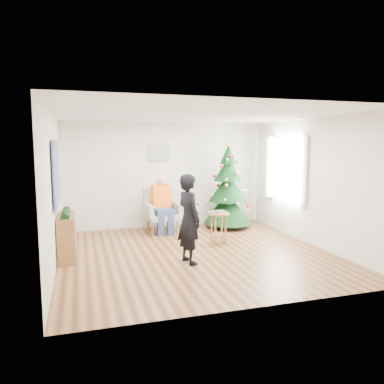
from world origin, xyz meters
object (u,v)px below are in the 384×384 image
object	(u,v)px
standing_man	(189,219)
console	(67,237)
stool	(219,228)
armchair	(162,216)
christmas_tree	(228,189)

from	to	relation	value
standing_man	console	world-z (taller)	standing_man
stool	standing_man	xyz separation A→B (m)	(-0.94, -1.01, 0.44)
stool	standing_man	size ratio (longest dim) A/B	0.42
console	armchair	bearing A→B (deg)	36.58
christmas_tree	console	xyz separation A→B (m)	(-3.76, -1.54, -0.57)
stool	armchair	bearing A→B (deg)	122.48
christmas_tree	armchair	world-z (taller)	christmas_tree
christmas_tree	armchair	distance (m)	1.78
console	standing_man	bearing A→B (deg)	-23.33
stool	armchair	world-z (taller)	armchair
armchair	console	bearing A→B (deg)	-150.22
armchair	console	distance (m)	2.58
standing_man	armchair	bearing A→B (deg)	-14.23
stool	standing_man	world-z (taller)	standing_man
armchair	console	world-z (taller)	armchair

